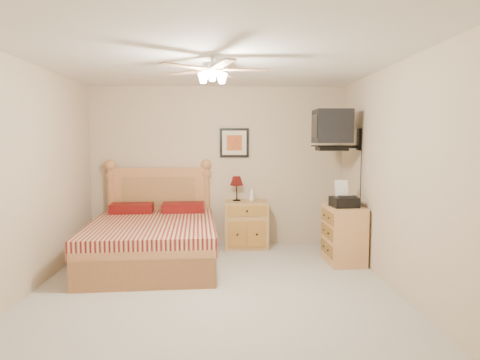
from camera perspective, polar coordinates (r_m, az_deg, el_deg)
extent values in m
plane|color=#ADA89C|center=(4.84, -3.45, -14.74)|extent=(4.50, 4.50, 0.00)
cube|color=white|center=(4.62, -3.63, 15.81)|extent=(4.00, 4.50, 0.04)
cube|color=#C5B191|center=(6.80, -3.04, 1.86)|extent=(4.00, 0.04, 2.50)
cube|color=#C5B191|center=(2.33, -5.01, -4.74)|extent=(4.00, 0.04, 2.50)
cube|color=#C5B191|center=(5.03, -26.96, 0.09)|extent=(0.04, 4.50, 2.50)
cube|color=#C5B191|center=(4.93, 20.38, 0.24)|extent=(0.04, 4.50, 2.50)
cube|color=#A27447|center=(6.68, 0.83, -5.90)|extent=(0.66, 0.50, 0.72)
imported|color=white|center=(6.65, 1.58, -1.91)|extent=(0.10, 0.10, 0.21)
cube|color=black|center=(6.77, -0.76, 4.99)|extent=(0.46, 0.04, 0.46)
cube|color=tan|center=(6.00, 13.68, -7.07)|extent=(0.47, 0.67, 0.77)
imported|color=beige|center=(6.12, 12.63, -3.01)|extent=(0.23, 0.29, 0.03)
imported|color=gray|center=(6.13, 12.51, -2.79)|extent=(0.29, 0.31, 0.02)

